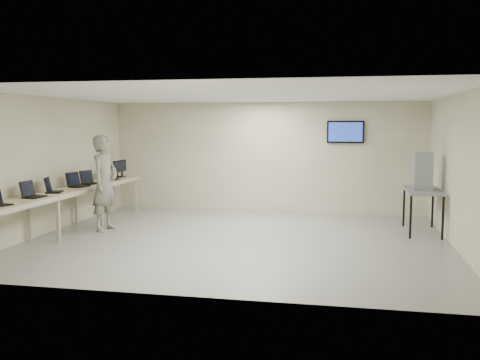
# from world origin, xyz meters

# --- Properties ---
(room) EXTENTS (8.01, 7.01, 2.81)m
(room) POSITION_xyz_m (0.03, 0.06, 1.41)
(room) COLOR #99998B
(room) RESTS_ON ground
(workbench) EXTENTS (0.76, 6.00, 0.90)m
(workbench) POSITION_xyz_m (-3.59, 0.00, 0.83)
(workbench) COLOR #C7BD89
(workbench) RESTS_ON ground
(laptop_1) EXTENTS (0.35, 0.42, 0.31)m
(laptop_1) POSITION_xyz_m (-3.62, -1.24, 0.98)
(laptop_1) COLOR black
(laptop_1) RESTS_ON workbench
(laptop_2) EXTENTS (0.42, 0.45, 0.30)m
(laptop_2) POSITION_xyz_m (-3.65, -0.51, 0.98)
(laptop_2) COLOR black
(laptop_2) RESTS_ON workbench
(laptop_3) EXTENTS (0.42, 0.46, 0.31)m
(laptop_3) POSITION_xyz_m (-3.64, 0.47, 0.98)
(laptop_3) COLOR black
(laptop_3) RESTS_ON workbench
(laptop_4) EXTENTS (0.43, 0.46, 0.31)m
(laptop_4) POSITION_xyz_m (-3.63, 1.05, 0.98)
(laptop_4) COLOR black
(laptop_4) RESTS_ON workbench
(laptop_5) EXTENTS (0.39, 0.42, 0.28)m
(laptop_5) POSITION_xyz_m (-3.60, 1.94, 0.97)
(laptop_5) COLOR black
(laptop_5) RESTS_ON workbench
(monitor_near) EXTENTS (0.19, 0.43, 0.43)m
(monitor_near) POSITION_xyz_m (-3.60, 2.47, 1.16)
(monitor_near) COLOR black
(monitor_near) RESTS_ON workbench
(monitor_far) EXTENTS (0.19, 0.43, 0.43)m
(monitor_far) POSITION_xyz_m (-3.60, 2.75, 1.16)
(monitor_far) COLOR black
(monitor_far) RESTS_ON workbench
(soldier) EXTENTS (0.56, 0.78, 2.01)m
(soldier) POSITION_xyz_m (-2.94, 0.38, 1.01)
(soldier) COLOR #646C5A
(soldier) RESTS_ON ground
(side_table) EXTENTS (0.70, 1.50, 0.90)m
(side_table) POSITION_xyz_m (3.60, 1.43, 0.83)
(side_table) COLOR slate
(side_table) RESTS_ON ground
(storage_bins) EXTENTS (0.37, 0.41, 0.78)m
(storage_bins) POSITION_xyz_m (3.58, 1.43, 1.29)
(storage_bins) COLOR #989EA6
(storage_bins) RESTS_ON side_table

